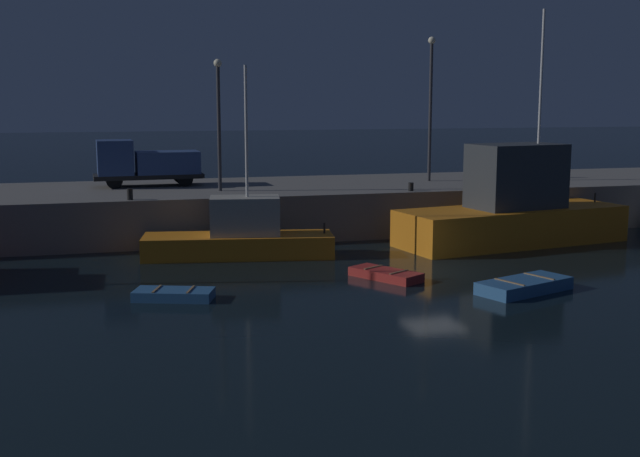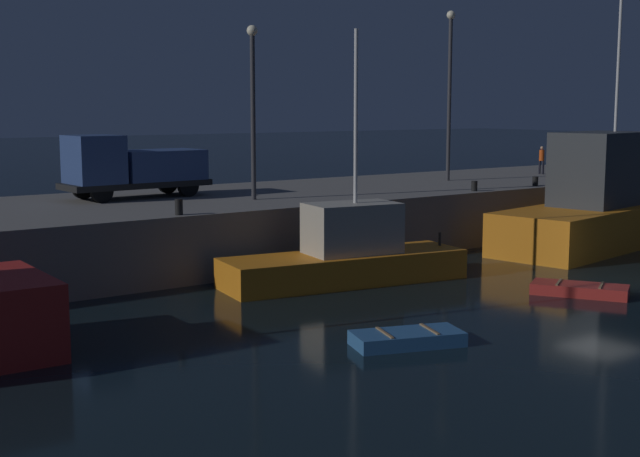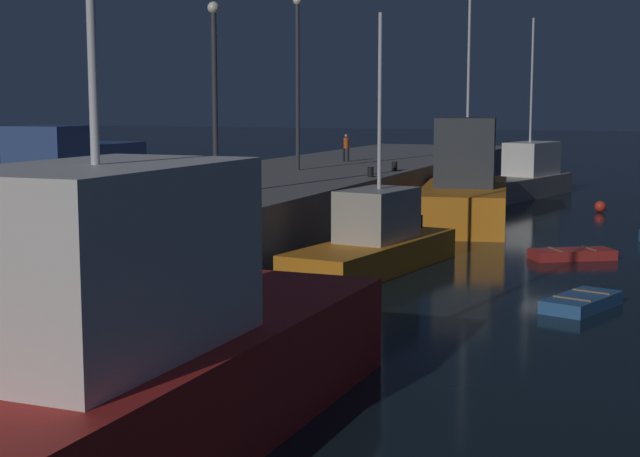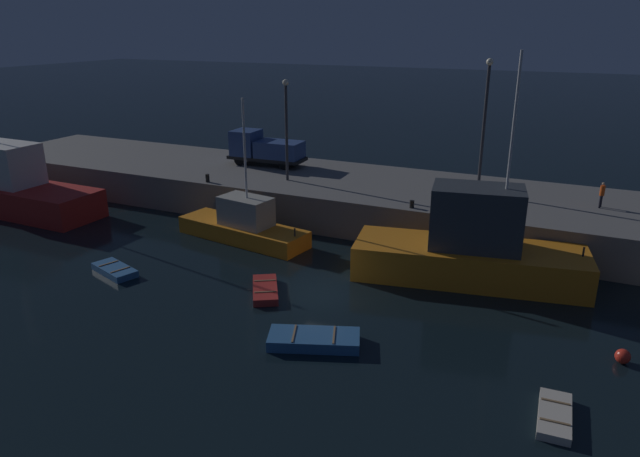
# 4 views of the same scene
# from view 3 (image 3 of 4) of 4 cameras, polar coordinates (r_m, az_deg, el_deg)

# --- Properties ---
(ground_plane) EXTENTS (320.00, 320.00, 0.00)m
(ground_plane) POSITION_cam_3_polar(r_m,az_deg,el_deg) (40.14, 13.81, -1.14)
(ground_plane) COLOR black
(pier_quay) EXTENTS (70.97, 10.56, 2.49)m
(pier_quay) POSITION_cam_3_polar(r_m,az_deg,el_deg) (43.67, -3.73, 1.40)
(pier_quay) COLOR slate
(pier_quay) RESTS_ON ground
(fishing_trawler_red) EXTENTS (10.38, 5.18, 11.05)m
(fishing_trawler_red) POSITION_cam_3_polar(r_m,az_deg,el_deg) (61.61, 12.10, 3.06)
(fishing_trawler_red) COLOR gray
(fishing_trawler_red) RESTS_ON ground
(fishing_boat_blue) EXTENTS (12.64, 6.01, 11.90)m
(fishing_boat_blue) POSITION_cam_3_polar(r_m,az_deg,el_deg) (47.20, 8.62, 2.43)
(fishing_boat_blue) COLOR orange
(fishing_boat_blue) RESTS_ON ground
(fishing_boat_white) EXTENTS (9.21, 3.91, 8.96)m
(fishing_boat_white) POSITION_cam_3_polar(r_m,az_deg,el_deg) (33.68, 3.25, -0.84)
(fishing_boat_white) COLOR orange
(fishing_boat_white) RESTS_ON ground
(fishing_boat_orange) EXTENTS (12.82, 4.31, 12.96)m
(fishing_boat_orange) POSITION_cam_3_polar(r_m,az_deg,el_deg) (16.42, -10.84, -7.22)
(fishing_boat_orange) COLOR red
(fishing_boat_orange) RESTS_ON ground
(dinghy_red_small) EXTENTS (2.67, 3.31, 0.41)m
(dinghy_red_small) POSITION_cam_3_polar(r_m,az_deg,el_deg) (37.46, 14.76, -1.49)
(dinghy_red_small) COLOR #B22823
(dinghy_red_small) RESTS_ON ground
(rowboat_blue_far) EXTENTS (3.17, 2.15, 0.42)m
(rowboat_blue_far) POSITION_cam_3_polar(r_m,az_deg,el_deg) (28.69, 15.31, -4.24)
(rowboat_blue_far) COLOR #2D6099
(rowboat_blue_far) RESTS_ON ground
(mooring_buoy_near) EXTENTS (0.61, 0.61, 0.61)m
(mooring_buoy_near) POSITION_cam_3_polar(r_m,az_deg,el_deg) (53.72, 16.33, 1.27)
(mooring_buoy_near) COLOR red
(mooring_buoy_near) RESTS_ON ground
(lamp_post_west) EXTENTS (0.44, 0.44, 7.03)m
(lamp_post_west) POSITION_cam_3_polar(r_m,az_deg,el_deg) (35.62, -6.29, 8.69)
(lamp_post_west) COLOR #38383D
(lamp_post_west) RESTS_ON pier_quay
(lamp_post_east) EXTENTS (0.44, 0.44, 8.59)m
(lamp_post_east) POSITION_cam_3_polar(r_m,az_deg,el_deg) (48.35, -1.34, 9.39)
(lamp_post_east) COLOR #38383D
(lamp_post_east) RESTS_ON pier_quay
(utility_truck) EXTENTS (6.17, 2.40, 2.65)m
(utility_truck) POSITION_cam_3_polar(r_m,az_deg,el_deg) (34.22, -14.37, 3.77)
(utility_truck) COLOR black
(utility_truck) RESTS_ON pier_quay
(dockworker) EXTENTS (0.33, 0.41, 1.57)m
(dockworker) POSITION_cam_3_polar(r_m,az_deg,el_deg) (55.23, 1.56, 4.93)
(dockworker) COLOR black
(dockworker) RESTS_ON pier_quay
(bollard_west) EXTENTS (0.28, 0.28, 0.45)m
(bollard_west) POSITION_cam_3_polar(r_m,az_deg,el_deg) (48.04, 4.46, 3.72)
(bollard_west) COLOR black
(bollard_west) RESTS_ON pier_quay
(bollard_central) EXTENTS (0.28, 0.28, 0.57)m
(bollard_central) POSITION_cam_3_polar(r_m,az_deg,el_deg) (30.15, -5.59, 1.53)
(bollard_central) COLOR black
(bollard_central) RESTS_ON pier_quay
(bollard_east) EXTENTS (0.28, 0.28, 0.46)m
(bollard_east) POSITION_cam_3_polar(r_m,az_deg,el_deg) (43.89, 3.02, 3.37)
(bollard_east) COLOR black
(bollard_east) RESTS_ON pier_quay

